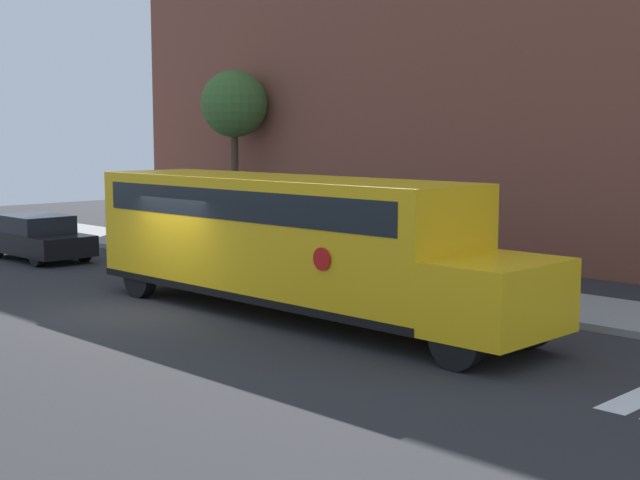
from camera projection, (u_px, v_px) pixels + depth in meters
ground_plane at (155, 311)px, 19.98m from camera, size 60.00×60.00×0.00m
sidewalk_strip at (353, 275)px, 24.53m from camera, size 44.00×3.00×0.15m
building_backdrop at (493, 54)px, 28.32m from camera, size 32.00×4.00×12.94m
school_bus at (288, 236)px, 19.28m from camera, size 11.62×2.57×3.01m
parked_car at (38, 238)px, 27.97m from camera, size 4.02×1.82×1.40m
tree_near_sidewalk at (234, 105)px, 32.89m from camera, size 2.48×2.48×6.27m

